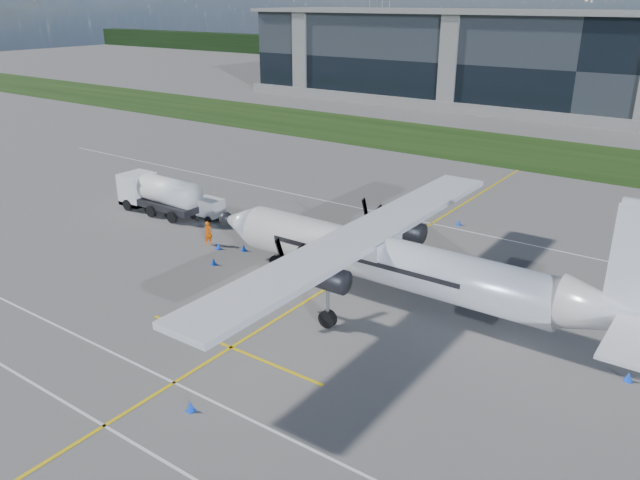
{
  "coord_description": "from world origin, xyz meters",
  "views": [
    {
      "loc": [
        23.58,
        -26.7,
        17.32
      ],
      "look_at": [
        2.0,
        3.56,
        2.89
      ],
      "focal_mm": 35.0,
      "sensor_mm": 36.0,
      "label": 1
    }
  ],
  "objects_px": {
    "pylon_west": "(380,7)",
    "fuel_tanker_truck": "(155,193)",
    "turboprop_aircraft": "(403,237)",
    "safety_cone_stbdwing": "(459,222)",
    "ground_crew_person": "(208,231)",
    "safety_cone_nose_stbd": "(244,248)",
    "baggage_tug": "(207,208)",
    "safety_cone_nose_port": "(214,261)",
    "safety_cone_tail": "(629,377)",
    "safety_cone_fwd": "(218,246)",
    "safety_cone_portwing": "(191,406)"
  },
  "relations": [
    {
      "from": "pylon_west",
      "to": "fuel_tanker_truck",
      "type": "xyz_separation_m",
      "value": [
        62.09,
        -143.0,
        -13.36
      ]
    },
    {
      "from": "turboprop_aircraft",
      "to": "safety_cone_stbdwing",
      "type": "height_order",
      "value": "turboprop_aircraft"
    },
    {
      "from": "ground_crew_person",
      "to": "safety_cone_nose_stbd",
      "type": "distance_m",
      "value": 3.14
    },
    {
      "from": "safety_cone_stbdwing",
      "to": "baggage_tug",
      "type": "bearing_deg",
      "value": -149.09
    },
    {
      "from": "safety_cone_nose_port",
      "to": "safety_cone_tail",
      "type": "bearing_deg",
      "value": 3.1
    },
    {
      "from": "safety_cone_nose_stbd",
      "to": "safety_cone_nose_port",
      "type": "xyz_separation_m",
      "value": [
        0.02,
        -3.13,
        0.0
      ]
    },
    {
      "from": "safety_cone_fwd",
      "to": "safety_cone_portwing",
      "type": "bearing_deg",
      "value": -49.45
    },
    {
      "from": "fuel_tanker_truck",
      "to": "safety_cone_nose_stbd",
      "type": "height_order",
      "value": "fuel_tanker_truck"
    },
    {
      "from": "ground_crew_person",
      "to": "pylon_west",
      "type": "bearing_deg",
      "value": 45.17
    },
    {
      "from": "pylon_west",
      "to": "safety_cone_nose_port",
      "type": "bearing_deg",
      "value": -63.4
    },
    {
      "from": "safety_cone_portwing",
      "to": "safety_cone_fwd",
      "type": "bearing_deg",
      "value": 130.55
    },
    {
      "from": "turboprop_aircraft",
      "to": "safety_cone_tail",
      "type": "distance_m",
      "value": 13.49
    },
    {
      "from": "baggage_tug",
      "to": "safety_cone_portwing",
      "type": "relative_size",
      "value": 5.9
    },
    {
      "from": "pylon_west",
      "to": "baggage_tug",
      "type": "relative_size",
      "value": 10.17
    },
    {
      "from": "baggage_tug",
      "to": "safety_cone_fwd",
      "type": "distance_m",
      "value": 7.17
    },
    {
      "from": "safety_cone_nose_stbd",
      "to": "safety_cone_portwing",
      "type": "relative_size",
      "value": 1.0
    },
    {
      "from": "baggage_tug",
      "to": "safety_cone_portwing",
      "type": "xyz_separation_m",
      "value": [
        18.25,
        -19.3,
        -0.63
      ]
    },
    {
      "from": "ground_crew_person",
      "to": "safety_cone_nose_stbd",
      "type": "height_order",
      "value": "ground_crew_person"
    },
    {
      "from": "safety_cone_nose_stbd",
      "to": "safety_cone_stbdwing",
      "type": "relative_size",
      "value": 1.0
    },
    {
      "from": "fuel_tanker_truck",
      "to": "baggage_tug",
      "type": "bearing_deg",
      "value": 14.02
    },
    {
      "from": "turboprop_aircraft",
      "to": "fuel_tanker_truck",
      "type": "relative_size",
      "value": 3.41
    },
    {
      "from": "safety_cone_fwd",
      "to": "safety_cone_portwing",
      "type": "relative_size",
      "value": 1.0
    },
    {
      "from": "safety_cone_fwd",
      "to": "safety_cone_stbdwing",
      "type": "bearing_deg",
      "value": 50.9
    },
    {
      "from": "fuel_tanker_truck",
      "to": "safety_cone_nose_stbd",
      "type": "relative_size",
      "value": 17.45
    },
    {
      "from": "ground_crew_person",
      "to": "fuel_tanker_truck",
      "type": "bearing_deg",
      "value": 91.36
    },
    {
      "from": "fuel_tanker_truck",
      "to": "safety_cone_nose_port",
      "type": "distance_m",
      "value": 13.57
    },
    {
      "from": "safety_cone_stbdwing",
      "to": "safety_cone_fwd",
      "type": "xyz_separation_m",
      "value": [
        -12.36,
        -15.21,
        0.0
      ]
    },
    {
      "from": "fuel_tanker_truck",
      "to": "ground_crew_person",
      "type": "relative_size",
      "value": 4.19
    },
    {
      "from": "safety_cone_tail",
      "to": "baggage_tug",
      "type": "bearing_deg",
      "value": 171.01
    },
    {
      "from": "safety_cone_portwing",
      "to": "turboprop_aircraft",
      "type": "bearing_deg",
      "value": 79.31
    },
    {
      "from": "pylon_west",
      "to": "safety_cone_fwd",
      "type": "relative_size",
      "value": 60.0
    },
    {
      "from": "safety_cone_portwing",
      "to": "safety_cone_stbdwing",
      "type": "bearing_deg",
      "value": 90.6
    },
    {
      "from": "pylon_west",
      "to": "baggage_tug",
      "type": "xyz_separation_m",
      "value": [
        67.04,
        -141.77,
        -14.12
      ]
    },
    {
      "from": "fuel_tanker_truck",
      "to": "safety_cone_tail",
      "type": "height_order",
      "value": "fuel_tanker_truck"
    },
    {
      "from": "safety_cone_stbdwing",
      "to": "ground_crew_person",
      "type": "bearing_deg",
      "value": -132.26
    },
    {
      "from": "turboprop_aircraft",
      "to": "safety_cone_tail",
      "type": "relative_size",
      "value": 59.52
    },
    {
      "from": "safety_cone_nose_stbd",
      "to": "safety_cone_stbdwing",
      "type": "bearing_deg",
      "value": 53.61
    },
    {
      "from": "fuel_tanker_truck",
      "to": "safety_cone_nose_stbd",
      "type": "distance_m",
      "value": 12.6
    },
    {
      "from": "safety_cone_nose_port",
      "to": "safety_cone_fwd",
      "type": "bearing_deg",
      "value": 127.92
    },
    {
      "from": "ground_crew_person",
      "to": "safety_cone_tail",
      "type": "bearing_deg",
      "value": -73.09
    },
    {
      "from": "ground_crew_person",
      "to": "safety_cone_nose_port",
      "type": "relative_size",
      "value": 4.16
    },
    {
      "from": "ground_crew_person",
      "to": "safety_cone_nose_port",
      "type": "height_order",
      "value": "ground_crew_person"
    },
    {
      "from": "pylon_west",
      "to": "ground_crew_person",
      "type": "height_order",
      "value": "pylon_west"
    },
    {
      "from": "turboprop_aircraft",
      "to": "safety_cone_portwing",
      "type": "xyz_separation_m",
      "value": [
        -2.73,
        -14.48,
        -4.21
      ]
    },
    {
      "from": "safety_cone_stbdwing",
      "to": "safety_cone_portwing",
      "type": "relative_size",
      "value": 1.0
    },
    {
      "from": "safety_cone_nose_stbd",
      "to": "safety_cone_portwing",
      "type": "xyz_separation_m",
      "value": [
        10.91,
        -15.66,
        0.0
      ]
    },
    {
      "from": "safety_cone_tail",
      "to": "safety_cone_nose_port",
      "type": "height_order",
      "value": "same"
    },
    {
      "from": "turboprop_aircraft",
      "to": "pylon_west",
      "type": "bearing_deg",
      "value": 120.98
    },
    {
      "from": "safety_cone_nose_port",
      "to": "ground_crew_person",
      "type": "bearing_deg",
      "value": 139.58
    },
    {
      "from": "safety_cone_fwd",
      "to": "safety_cone_nose_port",
      "type": "bearing_deg",
      "value": -52.08
    }
  ]
}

